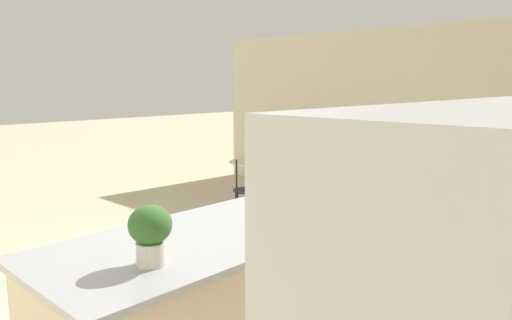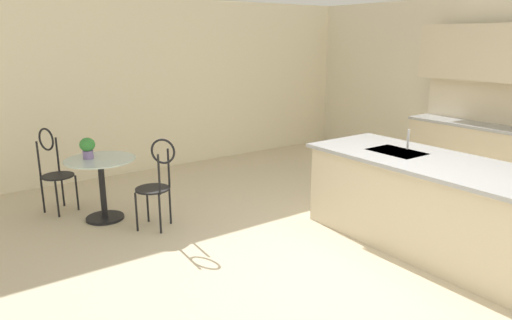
# 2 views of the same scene
# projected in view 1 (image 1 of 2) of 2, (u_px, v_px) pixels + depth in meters

# --- Properties ---
(ground_plane) EXTENTS (40.00, 40.00, 0.00)m
(ground_plane) POSITION_uv_depth(u_px,v_px,m) (197.00, 298.00, 4.19)
(ground_plane) COLOR beige
(wall_left_window) EXTENTS (0.12, 7.80, 2.70)m
(wall_left_window) POSITION_uv_depth(u_px,v_px,m) (419.00, 119.00, 7.03)
(wall_left_window) COLOR beige
(wall_left_window) RESTS_ON ground
(kitchen_island) EXTENTS (2.80, 1.06, 0.92)m
(kitchen_island) POSITION_uv_depth(u_px,v_px,m) (241.00, 286.00, 3.32)
(kitchen_island) COLOR beige
(kitchen_island) RESTS_ON ground
(bistro_table) EXTENTS (0.80, 0.80, 0.74)m
(bistro_table) POSITION_uv_depth(u_px,v_px,m) (256.00, 181.00, 6.99)
(bistro_table) COLOR black
(bistro_table) RESTS_ON ground
(chair_near_window) EXTENTS (0.52, 0.50, 1.04)m
(chair_near_window) POSITION_uv_depth(u_px,v_px,m) (266.00, 164.00, 7.67)
(chair_near_window) COLOR black
(chair_near_window) RESTS_ON ground
(chair_by_island) EXTENTS (0.54, 0.54, 1.04)m
(chair_by_island) POSITION_uv_depth(u_px,v_px,m) (247.00, 183.00, 6.24)
(chair_by_island) COLOR black
(chair_by_island) RESTS_ON ground
(sink_faucet) EXTENTS (0.02, 0.02, 0.22)m
(sink_faucet) POSITION_uv_depth(u_px,v_px,m) (310.00, 198.00, 3.50)
(sink_faucet) COLOR #B2B5BA
(sink_faucet) RESTS_ON kitchen_island
(potted_plant_on_table) EXTENTS (0.17, 0.17, 0.24)m
(potted_plant_on_table) POSITION_uv_depth(u_px,v_px,m) (256.00, 151.00, 7.06)
(potted_plant_on_table) COLOR #7A669E
(potted_plant_on_table) RESTS_ON bistro_table
(potted_plant_counter_far) EXTENTS (0.23, 0.23, 0.32)m
(potted_plant_counter_far) POSITION_uv_depth(u_px,v_px,m) (150.00, 231.00, 2.48)
(potted_plant_counter_far) COLOR beige
(potted_plant_counter_far) RESTS_ON kitchen_island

